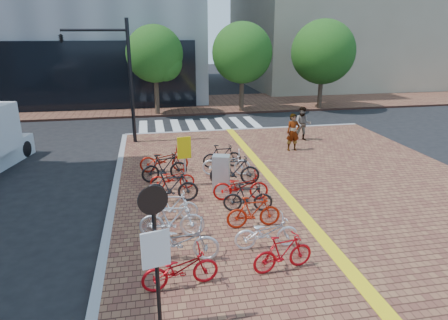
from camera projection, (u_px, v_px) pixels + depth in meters
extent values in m
plane|color=black|center=(244.00, 231.00, 11.93)|extent=(120.00, 120.00, 0.00)
cube|color=gray|center=(246.00, 130.00, 23.64)|extent=(14.00, 0.25, 0.15)
cube|color=brown|center=(182.00, 105.00, 31.51)|extent=(70.00, 8.00, 0.15)
cube|color=silver|center=(143.00, 128.00, 24.46)|extent=(0.50, 4.00, 0.01)
cube|color=silver|center=(160.00, 127.00, 24.64)|extent=(0.50, 4.00, 0.01)
cube|color=silver|center=(176.00, 126.00, 24.82)|extent=(0.50, 4.00, 0.01)
cube|color=silver|center=(192.00, 126.00, 25.00)|extent=(0.50, 4.00, 0.01)
cube|color=silver|center=(208.00, 125.00, 25.17)|extent=(0.50, 4.00, 0.01)
cube|color=silver|center=(223.00, 124.00, 25.35)|extent=(0.50, 4.00, 0.01)
cube|color=silver|center=(239.00, 124.00, 25.53)|extent=(0.50, 4.00, 0.01)
cube|color=silver|center=(254.00, 123.00, 25.71)|extent=(0.50, 4.00, 0.01)
cylinder|color=#38281E|center=(157.00, 95.00, 27.45)|extent=(0.32, 0.32, 2.60)
sphere|color=#194714|center=(155.00, 54.00, 26.60)|extent=(3.80, 3.80, 3.80)
sphere|color=#194714|center=(164.00, 63.00, 26.61)|extent=(2.40, 2.40, 2.40)
cylinder|color=#38281E|center=(242.00, 92.00, 28.52)|extent=(0.32, 0.32, 2.60)
sphere|color=#194714|center=(242.00, 53.00, 27.67)|extent=(4.20, 4.20, 4.20)
sphere|color=#194714|center=(251.00, 62.00, 27.68)|extent=(2.40, 2.40, 2.40)
cylinder|color=#38281E|center=(320.00, 90.00, 29.59)|extent=(0.32, 0.32, 2.60)
sphere|color=#194714|center=(323.00, 52.00, 28.74)|extent=(4.60, 4.60, 4.60)
sphere|color=#194714|center=(332.00, 61.00, 28.75)|extent=(2.40, 2.40, 2.40)
imported|color=#B40C14|center=(180.00, 269.00, 9.00)|extent=(1.83, 0.84, 0.93)
imported|color=#B8B8BD|center=(180.00, 241.00, 10.06)|extent=(2.10, 1.09, 1.05)
imported|color=silver|center=(172.00, 220.00, 11.13)|extent=(1.88, 0.72, 1.10)
imported|color=silver|center=(172.00, 206.00, 12.17)|extent=(1.65, 0.76, 0.96)
imported|color=black|center=(171.00, 187.00, 13.44)|extent=(1.83, 0.58, 1.09)
imported|color=red|center=(172.00, 178.00, 14.58)|extent=(1.62, 0.58, 0.85)
imported|color=black|center=(165.00, 167.00, 15.37)|extent=(1.87, 0.86, 1.09)
imported|color=#A1180B|center=(164.00, 160.00, 16.36)|extent=(1.99, 0.72, 1.04)
imported|color=red|center=(283.00, 253.00, 9.62)|extent=(1.63, 0.70, 0.95)
imported|color=white|center=(266.00, 232.00, 10.63)|extent=(1.76, 0.63, 0.92)
imported|color=red|center=(254.00, 212.00, 11.74)|extent=(1.64, 0.48, 0.98)
imported|color=black|center=(248.00, 197.00, 12.78)|extent=(1.65, 0.71, 0.96)
imported|color=#B8100D|center=(241.00, 186.00, 13.64)|extent=(1.96, 0.89, 1.00)
imported|color=black|center=(235.00, 170.00, 14.95)|extent=(1.94, 0.79, 1.14)
imported|color=white|center=(226.00, 163.00, 15.97)|extent=(2.02, 0.99, 1.02)
imported|color=black|center=(222.00, 156.00, 16.88)|extent=(1.68, 0.53, 1.00)
imported|color=gray|center=(293.00, 132.00, 19.15)|extent=(0.67, 0.45, 1.80)
imported|color=#464A59|center=(303.00, 124.00, 20.89)|extent=(1.07, 0.97, 1.79)
cube|color=#B0AFB4|center=(221.00, 173.00, 14.39)|extent=(0.72, 0.61, 1.33)
cylinder|color=#B7B7BC|center=(185.00, 162.00, 14.80)|extent=(0.08, 0.08, 1.84)
cube|color=yellow|center=(184.00, 148.00, 14.58)|extent=(0.51, 0.14, 0.82)
cylinder|color=black|center=(156.00, 259.00, 7.51)|extent=(0.10, 0.10, 2.97)
cylinder|color=black|center=(153.00, 200.00, 7.06)|extent=(0.55, 0.17, 0.56)
cube|color=silver|center=(156.00, 249.00, 7.37)|extent=(0.54, 0.16, 0.74)
cylinder|color=black|center=(131.00, 83.00, 19.96)|extent=(0.18, 0.18, 6.13)
cylinder|color=black|center=(94.00, 30.00, 18.91)|extent=(3.07, 0.12, 0.12)
imported|color=black|center=(61.00, 37.00, 18.73)|extent=(0.27, 1.27, 0.51)
cylinder|color=black|center=(25.00, 149.00, 18.83)|extent=(0.41, 0.79, 0.76)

